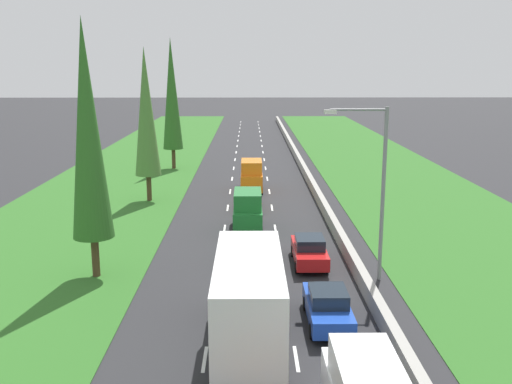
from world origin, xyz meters
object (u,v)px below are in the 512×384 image
object	(u,v)px
blue_sedan_right_lane	(328,306)
poplar_tree_third	(146,112)
yellow_sedan_centre_lane	(250,199)
white_box_truck_centre_lane	(249,301)
green_van_centre_lane	(248,211)
poplar_tree_second	(88,131)
red_sedan_right_lane	(309,251)
green_sedan_centre_lane	(252,250)
street_light_mast	(377,182)
orange_van_centre_lane	(252,176)
poplar_tree_fourth	(172,94)

from	to	relation	value
blue_sedan_right_lane	poplar_tree_third	world-z (taller)	poplar_tree_third
blue_sedan_right_lane	yellow_sedan_centre_lane	bearing A→B (deg)	99.27
white_box_truck_centre_lane	blue_sedan_right_lane	distance (m)	4.49
green_van_centre_lane	poplar_tree_second	world-z (taller)	poplar_tree_second
poplar_tree_second	red_sedan_right_lane	bearing A→B (deg)	8.70
green_sedan_centre_lane	yellow_sedan_centre_lane	distance (m)	12.54
blue_sedan_right_lane	poplar_tree_third	xyz separation A→B (m)	(-11.68, 23.49, 6.50)
white_box_truck_centre_lane	green_van_centre_lane	size ratio (longest dim) A/B	1.92
poplar_tree_third	poplar_tree_second	bearing A→B (deg)	-89.47
green_sedan_centre_lane	yellow_sedan_centre_lane	size ratio (longest dim) A/B	1.00
poplar_tree_second	green_van_centre_lane	bearing A→B (deg)	46.62
white_box_truck_centre_lane	green_sedan_centre_lane	bearing A→B (deg)	89.12
poplar_tree_second	poplar_tree_third	xyz separation A→B (m)	(-0.16, 17.57, -0.44)
green_van_centre_lane	street_light_mast	size ratio (longest dim) A/B	0.54
orange_van_centre_lane	blue_sedan_right_lane	xyz separation A→B (m)	(3.17, -27.21, -0.59)
white_box_truck_centre_lane	street_light_mast	distance (m)	10.67
white_box_truck_centre_lane	poplar_tree_second	bearing A→B (deg)	133.67
street_light_mast	orange_van_centre_lane	bearing A→B (deg)	105.96
green_sedan_centre_lane	red_sedan_right_lane	size ratio (longest dim) A/B	1.00
street_light_mast	red_sedan_right_lane	bearing A→B (deg)	142.64
red_sedan_right_lane	white_box_truck_centre_lane	bearing A→B (deg)	-108.28
blue_sedan_right_lane	poplar_tree_fourth	size ratio (longest dim) A/B	0.32
blue_sedan_right_lane	poplar_tree_third	size ratio (longest dim) A/B	0.36
green_sedan_centre_lane	red_sedan_right_lane	xyz separation A→B (m)	(3.23, -0.20, 0.00)
green_sedan_centre_lane	poplar_tree_fourth	bearing A→B (deg)	105.14
green_van_centre_lane	poplar_tree_fourth	size ratio (longest dim) A/B	0.35
poplar_tree_fourth	orange_van_centre_lane	bearing A→B (deg)	-54.08
white_box_truck_centre_lane	green_sedan_centre_lane	world-z (taller)	white_box_truck_centre_lane
green_sedan_centre_lane	orange_van_centre_lane	distance (m)	19.34
white_box_truck_centre_lane	poplar_tree_third	distance (m)	27.84
green_van_centre_lane	poplar_tree_third	size ratio (longest dim) A/B	0.39
green_van_centre_lane	poplar_tree_second	bearing A→B (deg)	-133.38
yellow_sedan_centre_lane	orange_van_centre_lane	world-z (taller)	orange_van_centre_lane
white_box_truck_centre_lane	street_light_mast	world-z (taller)	street_light_mast
green_sedan_centre_lane	poplar_tree_second	distance (m)	10.98
yellow_sedan_centre_lane	poplar_tree_second	bearing A→B (deg)	-119.44
green_sedan_centre_lane	street_light_mast	size ratio (longest dim) A/B	0.50
orange_van_centre_lane	white_box_truck_centre_lane	bearing A→B (deg)	-90.43
white_box_truck_centre_lane	street_light_mast	bearing A→B (deg)	50.68
white_box_truck_centre_lane	green_sedan_centre_lane	xyz separation A→B (m)	(0.16, 10.47, -1.37)
poplar_tree_second	street_light_mast	distance (m)	14.83
green_van_centre_lane	street_light_mast	distance (m)	11.86
yellow_sedan_centre_lane	poplar_tree_fourth	distance (m)	21.49
poplar_tree_fourth	red_sedan_right_lane	bearing A→B (deg)	-69.57
green_van_centre_lane	green_sedan_centre_lane	bearing A→B (deg)	-87.82
orange_van_centre_lane	green_van_centre_lane	bearing A→B (deg)	-91.39
green_van_centre_lane	poplar_tree_fourth	distance (m)	26.62
white_box_truck_centre_lane	red_sedan_right_lane	world-z (taller)	white_box_truck_centre_lane
orange_van_centre_lane	street_light_mast	bearing A→B (deg)	-74.04
green_sedan_centre_lane	red_sedan_right_lane	world-z (taller)	same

